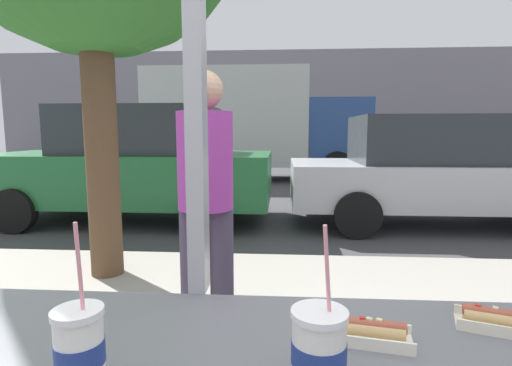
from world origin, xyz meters
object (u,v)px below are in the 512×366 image
Objects in this scene: hotdog_tray_far at (511,322)px; parked_car_green at (135,164)px; box_truck at (251,122)px; parked_car_silver at (439,170)px; pedestrian at (206,193)px; soda_cup_right at (80,351)px; hotdog_tray_near at (356,329)px; soda_cup_left at (319,351)px.

hotdog_tray_far is 6.04m from parked_car_green.
box_truck is at bearing 75.88° from parked_car_green.
pedestrian reaches higher than parked_car_silver.
parked_car_green is 4.77m from parked_car_silver.
parked_car_green reaches higher than hotdog_tray_far.
soda_cup_right is 0.07× the size of parked_car_green.
soda_cup_right is 1.25× the size of hotdog_tray_near.
parked_car_silver reaches higher than soda_cup_left.
soda_cup_left is at bearing -152.01° from hotdog_tray_far.
soda_cup_left is 0.05× the size of box_truck.
parked_car_green is (-2.90, 5.30, -0.09)m from hotdog_tray_far.
pedestrian is (-0.09, 1.62, 0.03)m from soda_cup_right.
soda_cup_left is at bearing -66.30° from parked_car_green.
hotdog_tray_near is at bearing 23.34° from soda_cup_right.
soda_cup_right reaches higher than hotdog_tray_far.
soda_cup_left is at bearing 4.67° from soda_cup_right.
parked_car_silver is (2.24, 5.36, -0.16)m from hotdog_tray_near.
pedestrian is at bearing -87.01° from box_truck.
pedestrian is at bearing -64.11° from parked_car_green.
hotdog_tray_far is at bearing 17.73° from soda_cup_right.
box_truck is (-0.59, 11.23, 0.64)m from soda_cup_right.
hotdog_tray_near is 0.04× the size of box_truck.
parked_car_green is at bearing 115.34° from hotdog_tray_near.
box_truck is at bearing 97.71° from hotdog_tray_far.
parked_car_green is at bearing -104.12° from box_truck.
parked_car_green reaches higher than pedestrian.
soda_cup_left is 0.98× the size of soda_cup_right.
soda_cup_right is (-0.42, -0.03, 0.00)m from soda_cup_left.
pedestrian is (-0.61, 1.39, 0.09)m from hotdog_tray_near.
parked_car_green reaches higher than soda_cup_right.
pedestrian is (-0.98, 1.33, 0.09)m from hotdog_tray_far.
pedestrian is (0.50, -9.62, -0.62)m from box_truck.
parked_car_green is 4.41m from pedestrian.
parked_car_silver is at bearing 0.00° from parked_car_green.
hotdog_tray_near is 0.16× the size of pedestrian.
soda_cup_right is 0.05× the size of box_truck.
pedestrian is at bearing 93.26° from soda_cup_right.
parked_car_silver is at bearing -59.35° from box_truck.
parked_car_green is 5.88m from box_truck.
soda_cup_left is 0.42m from soda_cup_right.
parked_car_silver is 6.63m from box_truck.
box_truck is 3.92× the size of pedestrian.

